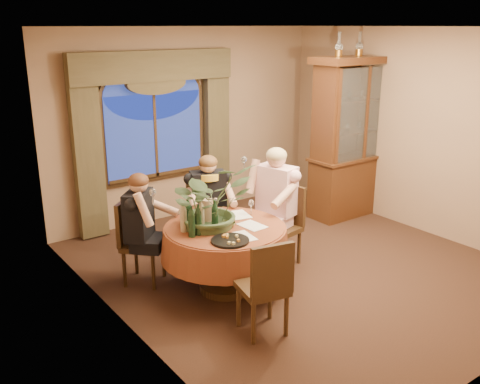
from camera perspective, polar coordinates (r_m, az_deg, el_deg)
floor at (r=6.63m, az=6.12°, el=-7.86°), size 5.00×5.00×0.00m
wall_back at (r=8.14m, az=-5.54°, el=7.30°), size 4.50×0.00×4.50m
wall_right at (r=7.84m, az=18.81°, el=6.06°), size 0.00×5.00×5.00m
ceiling at (r=6.00m, az=7.02°, el=17.10°), size 5.00×5.00×0.00m
window at (r=7.81m, az=-9.04°, el=5.99°), size 1.62×0.10×1.32m
arched_transom at (r=7.70m, az=-9.32°, el=11.68°), size 1.60×0.06×0.44m
drapery_left at (r=7.39m, az=-15.92°, el=3.92°), size 0.38×0.14×2.32m
drapery_right at (r=8.30m, az=-2.51°, el=6.02°), size 0.38×0.14×2.32m
swag_valance at (r=7.61m, az=-9.11°, el=13.14°), size 2.45×0.16×0.42m
dining_table at (r=5.90m, az=-1.58°, el=-7.08°), size 1.82×1.82×0.75m
china_cabinet at (r=8.26m, az=12.01°, el=5.69°), size 1.47×0.58×2.39m
oil_lamp_left at (r=7.80m, az=10.53°, el=15.21°), size 0.11×0.11×0.34m
oil_lamp_center at (r=8.10m, az=12.63°, el=15.17°), size 0.11×0.11×0.34m
oil_lamp_right at (r=8.42m, az=14.57°, el=15.10°), size 0.11×0.11×0.34m
chair_right at (r=6.50m, az=4.29°, el=-3.73°), size 0.49×0.49×0.96m
chair_back_right at (r=6.73m, az=-3.61°, el=-2.96°), size 0.54×0.54×0.96m
chair_back at (r=6.13m, az=-10.29°, el=-5.33°), size 0.59×0.59×0.96m
chair_front_left at (r=5.10m, az=2.40°, el=-9.94°), size 0.50×0.50×0.96m
person_pink at (r=6.50m, az=3.91°, el=-1.43°), size 0.60×0.63×1.45m
person_back at (r=6.02m, az=-10.67°, el=-4.01°), size 0.64×0.64×1.31m
person_scarf at (r=6.61m, az=-3.38°, el=-1.63°), size 0.61×0.58×1.34m
stoneware_vase at (r=5.76m, az=-3.46°, el=-2.17°), size 0.15×0.15×0.29m
centerpiece_plant at (r=5.61m, az=-3.27°, el=2.09°), size 0.90×1.00×0.78m
olive_bowl at (r=5.73m, az=-1.31°, el=-3.48°), size 0.16×0.16×0.05m
cheese_platter at (r=5.35m, az=-1.06°, el=-5.21°), size 0.38×0.38×0.02m
wine_bottle_0 at (r=5.44m, az=-5.19°, el=-3.16°), size 0.07×0.07×0.33m
wine_bottle_1 at (r=5.59m, az=-6.06°, el=-2.63°), size 0.07×0.07×0.33m
wine_bottle_2 at (r=5.49m, az=-4.47°, el=-2.96°), size 0.07×0.07×0.33m
wine_bottle_3 at (r=5.63m, az=-4.18°, el=-2.43°), size 0.07×0.07×0.33m
wine_bottle_4 at (r=5.71m, az=-5.57°, el=-2.17°), size 0.07×0.07×0.33m
wine_bottle_5 at (r=5.60m, az=-2.70°, el=-2.51°), size 0.07×0.07×0.33m
tasting_paper_0 at (r=5.76m, az=1.31°, el=-3.60°), size 0.23×0.31×0.00m
tasting_paper_1 at (r=6.08m, az=-0.11°, el=-2.44°), size 0.27×0.34×0.00m
tasting_paper_2 at (r=5.47m, az=0.25°, el=-4.78°), size 0.25×0.33×0.00m
wine_glass_person_pink at (r=6.07m, az=1.20°, el=-1.64°), size 0.07×0.07×0.18m
wine_glass_person_back at (r=5.81m, az=-6.16°, el=-2.60°), size 0.07×0.07×0.18m
wine_glass_person_scarf at (r=6.15m, az=-2.61°, el=-1.38°), size 0.07×0.07×0.18m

